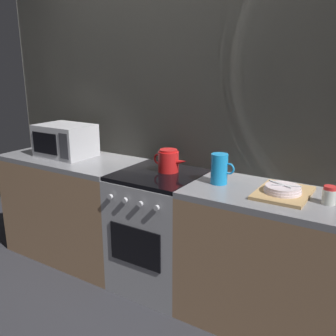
{
  "coord_description": "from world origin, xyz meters",
  "views": [
    {
      "loc": [
        1.41,
        -2.12,
        1.66
      ],
      "look_at": [
        0.08,
        0.0,
        0.95
      ],
      "focal_mm": 39.33,
      "sensor_mm": 36.0,
      "label": 1
    }
  ],
  "objects_px": {
    "stove_unit": "(159,230)",
    "spice_jar": "(329,195)",
    "microwave": "(65,140)",
    "kettle": "(169,161)",
    "pitcher": "(220,169)",
    "dish_pile": "(283,191)"
  },
  "relations": [
    {
      "from": "stove_unit",
      "to": "spice_jar",
      "type": "xyz_separation_m",
      "value": [
        1.14,
        0.0,
        0.5
      ]
    },
    {
      "from": "microwave",
      "to": "kettle",
      "type": "height_order",
      "value": "microwave"
    },
    {
      "from": "pitcher",
      "to": "spice_jar",
      "type": "relative_size",
      "value": 1.9
    },
    {
      "from": "microwave",
      "to": "pitcher",
      "type": "xyz_separation_m",
      "value": [
        1.43,
        0.0,
        -0.03
      ]
    },
    {
      "from": "microwave",
      "to": "pitcher",
      "type": "relative_size",
      "value": 2.3
    },
    {
      "from": "kettle",
      "to": "stove_unit",
      "type": "bearing_deg",
      "value": -117.12
    },
    {
      "from": "kettle",
      "to": "dish_pile",
      "type": "xyz_separation_m",
      "value": [
        0.85,
        -0.06,
        -0.06
      ]
    },
    {
      "from": "microwave",
      "to": "pitcher",
      "type": "distance_m",
      "value": 1.43
    },
    {
      "from": "kettle",
      "to": "pitcher",
      "type": "relative_size",
      "value": 1.42
    },
    {
      "from": "stove_unit",
      "to": "dish_pile",
      "type": "height_order",
      "value": "dish_pile"
    },
    {
      "from": "stove_unit",
      "to": "dish_pile",
      "type": "distance_m",
      "value": 1.0
    },
    {
      "from": "spice_jar",
      "to": "kettle",
      "type": "bearing_deg",
      "value": 176.38
    },
    {
      "from": "dish_pile",
      "to": "microwave",
      "type": "bearing_deg",
      "value": -179.91
    },
    {
      "from": "pitcher",
      "to": "spice_jar",
      "type": "xyz_separation_m",
      "value": [
        0.68,
        -0.01,
        -0.05
      ]
    },
    {
      "from": "stove_unit",
      "to": "dish_pile",
      "type": "bearing_deg",
      "value": 0.99
    },
    {
      "from": "microwave",
      "to": "spice_jar",
      "type": "xyz_separation_m",
      "value": [
        2.1,
        -0.01,
        -0.08
      ]
    },
    {
      "from": "pitcher",
      "to": "stove_unit",
      "type": "bearing_deg",
      "value": -178.42
    },
    {
      "from": "pitcher",
      "to": "dish_pile",
      "type": "distance_m",
      "value": 0.42
    },
    {
      "from": "dish_pile",
      "to": "spice_jar",
      "type": "relative_size",
      "value": 3.81
    },
    {
      "from": "microwave",
      "to": "pitcher",
      "type": "bearing_deg",
      "value": 0.02
    },
    {
      "from": "stove_unit",
      "to": "spice_jar",
      "type": "bearing_deg",
      "value": 0.14
    },
    {
      "from": "stove_unit",
      "to": "microwave",
      "type": "distance_m",
      "value": 1.12
    }
  ]
}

